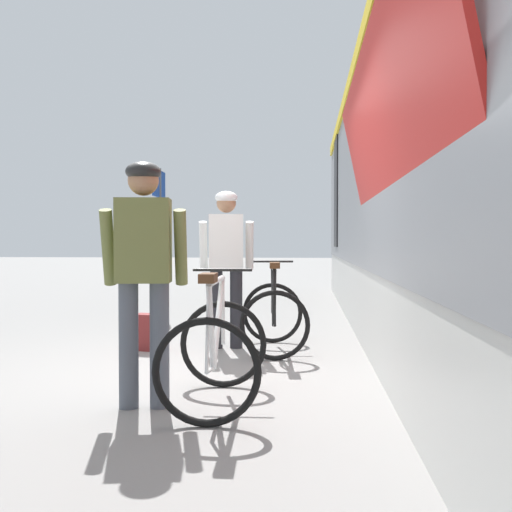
{
  "coord_description": "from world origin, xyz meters",
  "views": [
    {
      "loc": [
        1.01,
        -4.95,
        1.19
      ],
      "look_at": [
        0.5,
        0.84,
        1.05
      ],
      "focal_mm": 40.23,
      "sensor_mm": 36.0,
      "label": 1
    }
  ],
  "objects": [
    {
      "name": "ground_plane",
      "position": [
        0.0,
        0.0,
        0.0
      ],
      "size": [
        80.0,
        80.0,
        0.0
      ],
      "primitive_type": "plane",
      "color": "gray"
    },
    {
      "name": "train_car",
      "position": [
        3.12,
        1.21,
        1.97
      ],
      "size": [
        3.21,
        16.5,
        3.88
      ],
      "color": "slate",
      "rests_on": "ground"
    },
    {
      "name": "cyclist_near_in_white",
      "position": [
        0.11,
        1.42,
        1.05
      ],
      "size": [
        0.63,
        0.35,
        1.76
      ],
      "color": "#232328",
      "rests_on": "ground"
    },
    {
      "name": "cyclist_far_in_olive",
      "position": [
        -0.15,
        -0.94,
        1.05
      ],
      "size": [
        0.64,
        0.36,
        1.76
      ],
      "color": "#4C515B",
      "rests_on": "ground"
    },
    {
      "name": "bicycle_near_black",
      "position": [
        0.65,
        1.27,
        0.4
      ],
      "size": [
        0.8,
        1.13,
        0.99
      ],
      "color": "black",
      "rests_on": "ground"
    },
    {
      "name": "bicycle_far_white",
      "position": [
        0.35,
        -0.84,
        0.4
      ],
      "size": [
        0.75,
        1.1,
        0.99
      ],
      "color": "black",
      "rests_on": "ground"
    },
    {
      "name": "backpack_on_platform",
      "position": [
        -0.73,
        1.21,
        0.2
      ],
      "size": [
        0.31,
        0.24,
        0.4
      ],
      "primitive_type": "cube",
      "rotation": [
        0.0,
        0.0,
        -0.22
      ],
      "color": "maroon",
      "rests_on": "ground"
    },
    {
      "name": "platform_sign_post",
      "position": [
        -1.4,
        4.27,
        1.62
      ],
      "size": [
        0.08,
        0.7,
        2.4
      ],
      "color": "#595B60",
      "rests_on": "ground"
    }
  ]
}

